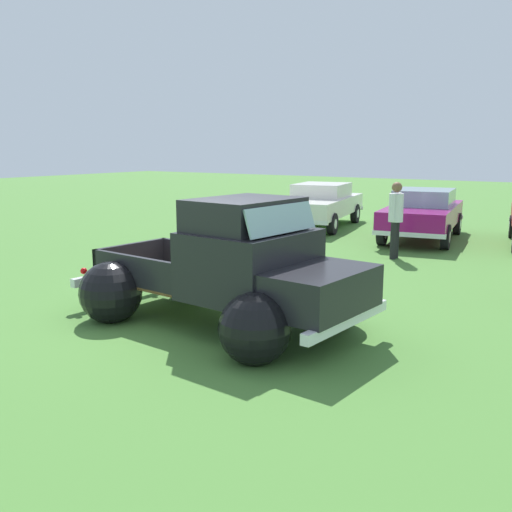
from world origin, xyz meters
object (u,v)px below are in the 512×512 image
show_car_1 (423,212)px  spectator_0 (396,215)px  show_car_0 (320,203)px  vintage_pickup_truck (236,278)px

show_car_1 → spectator_0: (0.37, -3.23, 0.27)m
show_car_0 → spectator_0: 5.66m
vintage_pickup_truck → spectator_0: (0.04, 6.44, 0.29)m
vintage_pickup_truck → show_car_1: vintage_pickup_truck is taller
vintage_pickup_truck → show_car_1: bearing=96.7°
show_car_1 → show_car_0: bearing=-110.3°
show_car_1 → spectator_0: bearing=-2.6°
show_car_1 → vintage_pickup_truck: bearing=-7.1°
show_car_0 → spectator_0: bearing=34.8°
show_car_0 → show_car_1: (3.66, -0.73, -0.00)m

